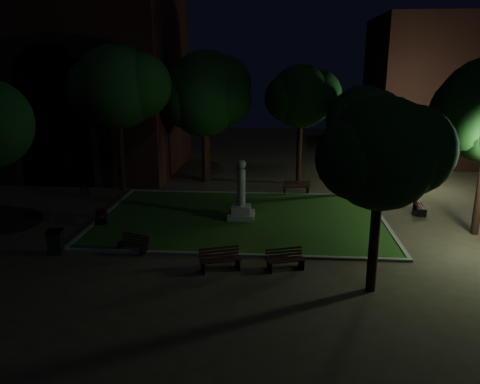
# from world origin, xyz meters

# --- Properties ---
(ground) EXTENTS (80.00, 80.00, 0.00)m
(ground) POSITION_xyz_m (0.00, 0.00, 0.00)
(ground) COLOR #453829
(lawn) EXTENTS (15.00, 10.00, 0.08)m
(lawn) POSITION_xyz_m (0.00, 2.00, 0.04)
(lawn) COLOR #275117
(lawn) RESTS_ON ground
(lawn_kerb) EXTENTS (15.40, 10.40, 0.12)m
(lawn_kerb) POSITION_xyz_m (0.00, 2.00, 0.06)
(lawn_kerb) COLOR slate
(lawn_kerb) RESTS_ON ground
(monument) EXTENTS (1.40, 1.40, 3.20)m
(monument) POSITION_xyz_m (0.00, 2.00, 0.96)
(monument) COLOR gray
(monument) RESTS_ON lawn
(building_main) EXTENTS (20.00, 12.00, 15.00)m
(building_main) POSITION_xyz_m (-15.86, 13.79, 7.38)
(building_main) COLOR #53241E
(building_main) RESTS_ON ground
(building_far) EXTENTS (16.00, 10.00, 12.00)m
(building_far) POSITION_xyz_m (18.00, 20.00, 6.00)
(building_far) COLOR #53241E
(building_far) RESTS_ON ground
(tree_north_wl) EXTENTS (6.18, 5.04, 8.32)m
(tree_north_wl) POSITION_xyz_m (-3.10, 10.10, 5.80)
(tree_north_wl) COLOR black
(tree_north_wl) RESTS_ON ground
(tree_north_er) EXTENTS (5.19, 4.24, 8.16)m
(tree_north_er) POSITION_xyz_m (3.48, 10.14, 6.03)
(tree_north_er) COLOR black
(tree_north_er) RESTS_ON ground
(tree_ne) EXTENTS (4.86, 3.97, 6.93)m
(tree_ne) POSITION_xyz_m (7.13, 7.46, 4.94)
(tree_ne) COLOR black
(tree_ne) RESTS_ON ground
(tree_se) EXTENTS (4.85, 3.96, 7.13)m
(tree_se) POSITION_xyz_m (5.51, -5.89, 5.14)
(tree_se) COLOR black
(tree_se) RESTS_ON ground
(tree_nw) EXTENTS (6.51, 5.31, 9.40)m
(tree_nw) POSITION_xyz_m (-8.18, 7.38, 6.74)
(tree_nw) COLOR black
(tree_nw) RESTS_ON ground
(tree_far_north) EXTENTS (5.89, 4.81, 9.14)m
(tree_far_north) POSITION_xyz_m (-3.00, 10.62, 6.72)
(tree_far_north) COLOR black
(tree_far_north) RESTS_ON ground
(lamppost_nw) EXTENTS (1.18, 0.28, 4.17)m
(lamppost_nw) POSITION_xyz_m (-12.96, 9.86, 2.94)
(lamppost_nw) COLOR black
(lamppost_nw) RESTS_ON ground
(lamppost_ne) EXTENTS (1.18, 0.28, 4.54)m
(lamppost_ne) POSITION_xyz_m (11.41, 9.08, 3.17)
(lamppost_ne) COLOR black
(lamppost_ne) RESTS_ON ground
(bench_near_left) EXTENTS (1.77, 1.11, 0.92)m
(bench_near_left) POSITION_xyz_m (-0.37, -4.53, 0.43)
(bench_near_left) COLOR black
(bench_near_left) RESTS_ON ground
(bench_near_right) EXTENTS (1.66, 1.01, 0.86)m
(bench_near_right) POSITION_xyz_m (2.28, -4.27, 0.41)
(bench_near_right) COLOR black
(bench_near_right) RESTS_ON ground
(bench_west_near) EXTENTS (1.52, 0.97, 0.79)m
(bench_west_near) POSITION_xyz_m (-4.44, -2.96, 0.37)
(bench_west_near) COLOR black
(bench_west_near) RESTS_ON ground
(bench_left_side) EXTENTS (1.11, 1.79, 0.93)m
(bench_left_side) POSITION_xyz_m (-7.34, 0.99, 0.44)
(bench_left_side) COLOR black
(bench_left_side) RESTS_ON ground
(bench_right_side) EXTENTS (0.73, 1.61, 0.85)m
(bench_right_side) POSITION_xyz_m (9.89, 3.86, 0.40)
(bench_right_side) COLOR black
(bench_right_side) RESTS_ON ground
(bench_far_side) EXTENTS (1.77, 0.77, 0.94)m
(bench_far_side) POSITION_xyz_m (3.14, 7.32, 0.44)
(bench_far_side) COLOR black
(bench_far_side) RESTS_ON ground
(trash_bin) EXTENTS (0.73, 0.73, 1.09)m
(trash_bin) POSITION_xyz_m (-7.81, -3.43, 0.55)
(trash_bin) COLOR black
(trash_bin) RESTS_ON ground
(bicycle) EXTENTS (1.48, 1.33, 0.78)m
(bicycle) POSITION_xyz_m (-10.63, 6.31, 0.39)
(bicycle) COLOR black
(bicycle) RESTS_ON ground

